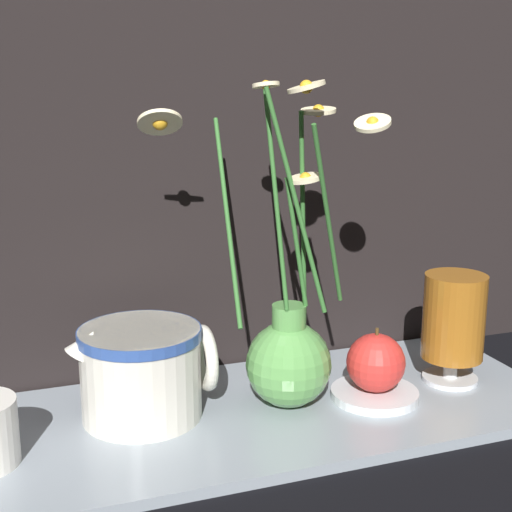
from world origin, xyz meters
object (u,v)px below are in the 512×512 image
Objects in this scene: vase_with_flowers at (287,348)px; orange_fruit at (376,363)px; ceramic_pitcher at (142,368)px; tea_glass at (454,320)px.

vase_with_flowers is 4.75× the size of orange_fruit.
ceramic_pitcher is (-0.16, 0.03, -0.01)m from vase_with_flowers.
ceramic_pitcher is at bearing 170.22° from orange_fruit.
vase_with_flowers is at bearing 178.12° from tea_glass.
vase_with_flowers is 2.67× the size of tea_glass.
vase_with_flowers reaches higher than tea_glass.
orange_fruit is at bearing -173.41° from tea_glass.
orange_fruit is at bearing -11.04° from vase_with_flowers.
ceramic_pitcher reaches higher than orange_fruit.
vase_with_flowers is 2.29× the size of ceramic_pitcher.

